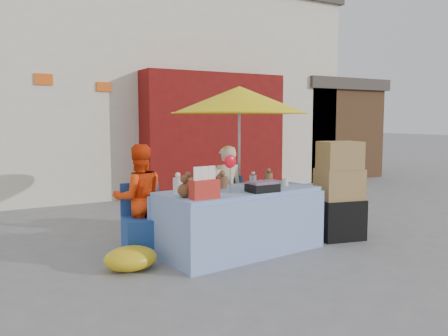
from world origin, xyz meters
TOP-DOWN VIEW (x-y plane):
  - ground at (0.00, 0.00)m, footprint 80.00×80.00m
  - backdrop at (0.52, 7.52)m, footprint 14.00×8.00m
  - market_table at (0.26, 0.16)m, footprint 2.12×1.16m
  - chair_left at (-0.78, 0.67)m, footprint 0.54×0.54m
  - chair_right at (0.47, 0.67)m, footprint 0.54×0.54m
  - vendor_orange at (-0.78, 0.80)m, footprint 0.71×0.59m
  - vendor_beige at (0.47, 0.80)m, footprint 0.51×0.37m
  - umbrella at (0.77, 0.95)m, footprint 1.90×1.90m
  - box_stack at (1.78, 0.02)m, footprint 0.69×0.61m
  - tarp_bundle at (-1.14, 0.14)m, footprint 0.69×0.62m

SIDE VIEW (x-z plane):
  - ground at x=0.00m, z-range 0.00..0.00m
  - tarp_bundle at x=-1.14m, z-range 0.00..0.26m
  - chair_left at x=-0.78m, z-range -0.17..0.68m
  - chair_right at x=0.47m, z-range -0.17..0.68m
  - market_table at x=0.26m, z-range -0.21..1.01m
  - box_stack at x=1.78m, z-range -0.05..1.28m
  - vendor_beige at x=0.47m, z-range 0.00..1.28m
  - vendor_orange at x=-0.78m, z-range 0.00..1.33m
  - umbrella at x=0.77m, z-range 0.85..2.94m
  - backdrop at x=0.52m, z-range -0.80..7.00m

